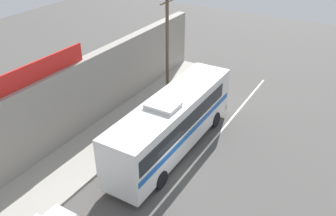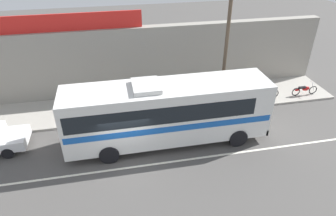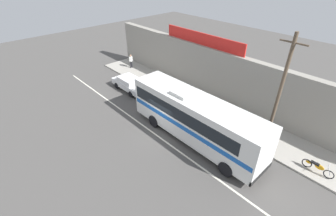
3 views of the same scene
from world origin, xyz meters
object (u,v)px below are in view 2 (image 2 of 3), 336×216
object	(u,v)px
intercity_bus	(166,111)
utility_pole	(226,45)
motorcycle_black	(304,89)
motorcycle_green	(266,93)

from	to	relation	value
intercity_bus	utility_pole	size ratio (longest dim) A/B	1.34
utility_pole	motorcycle_black	xyz separation A→B (m)	(6.38, 0.25, -3.84)
utility_pole	motorcycle_black	distance (m)	7.45
intercity_bus	utility_pole	world-z (taller)	utility_pole
intercity_bus	utility_pole	xyz separation A→B (m)	(4.29, 2.90, 2.34)
motorcycle_green	motorcycle_black	bearing A→B (deg)	-0.72
intercity_bus	utility_pole	bearing A→B (deg)	34.12
utility_pole	motorcycle_black	bearing A→B (deg)	2.22
intercity_bus	motorcycle_green	world-z (taller)	intercity_bus
utility_pole	motorcycle_green	bearing A→B (deg)	4.75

